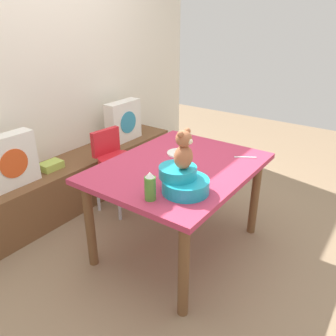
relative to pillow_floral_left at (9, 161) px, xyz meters
name	(u,v)px	position (x,y,z in m)	size (l,w,h in m)	color
ground_plane	(178,246)	(0.63, -1.23, -0.68)	(8.00, 8.00, 0.00)	#8C7256
back_wall	(41,69)	(0.63, 0.29, 0.62)	(4.40, 0.10, 2.60)	silver
window_bench	(75,182)	(0.63, 0.02, -0.45)	(2.60, 0.44, 0.46)	brown
pillow_floral_left	(9,161)	(0.00, 0.00, 0.00)	(0.44, 0.15, 0.44)	white
pillow_floral_right	(123,121)	(1.36, 0.00, 0.00)	(0.44, 0.15, 0.44)	white
book_stack	(51,166)	(0.39, 0.02, -0.19)	(0.20, 0.14, 0.07)	#A5BD4C
dining_table	(179,177)	(0.63, -1.23, -0.04)	(1.28, 1.00, 0.74)	#B73351
highchair	(115,160)	(0.78, -0.42, -0.16)	(0.35, 0.47, 0.79)	red
infant_seat_teal	(183,181)	(0.31, -1.47, 0.13)	(0.30, 0.33, 0.16)	#1CA0BB
teddy_bear	(184,150)	(0.31, -1.47, 0.34)	(0.13, 0.12, 0.25)	#A7613F
ketchup_bottle	(150,187)	(0.11, -1.37, 0.15)	(0.07, 0.07, 0.18)	#4C8C33
coffee_mug	(185,168)	(0.52, -1.35, 0.11)	(0.12, 0.08, 0.09)	#335999
dinner_plate_near	(179,153)	(0.81, -1.11, 0.07)	(0.20, 0.20, 0.01)	white
table_fork	(245,157)	(1.05, -1.57, 0.06)	(0.02, 0.17, 0.01)	silver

